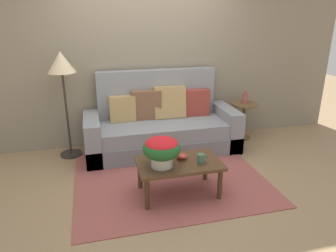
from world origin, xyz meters
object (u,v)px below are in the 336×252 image
(side_table, at_px, (244,114))
(coffee_mug, at_px, (201,159))
(potted_plant, at_px, (162,149))
(snack_bowl, at_px, (182,156))
(floor_lamp, at_px, (62,70))
(table_vase, at_px, (245,98))
(coffee_table, at_px, (179,166))
(couch, at_px, (161,127))

(side_table, relative_size, coffee_mug, 4.69)
(potted_plant, relative_size, snack_bowl, 3.27)
(floor_lamp, xyz_separation_m, snack_bowl, (1.27, -1.32, -0.80))
(floor_lamp, distance_m, table_vase, 2.77)
(coffee_table, relative_size, coffee_mug, 7.24)
(coffee_table, distance_m, coffee_mug, 0.26)
(potted_plant, distance_m, coffee_mug, 0.46)
(couch, relative_size, table_vase, 10.37)
(coffee_mug, xyz_separation_m, snack_bowl, (-0.17, 0.15, -0.02))
(couch, height_order, snack_bowl, couch)
(floor_lamp, distance_m, snack_bowl, 2.00)
(couch, xyz_separation_m, potted_plant, (-0.30, -1.34, 0.25))
(side_table, xyz_separation_m, coffee_mug, (-1.26, -1.45, 0.04))
(coffee_mug, relative_size, table_vase, 0.60)
(side_table, relative_size, snack_bowl, 4.80)
(coffee_table, distance_m, snack_bowl, 0.12)
(potted_plant, height_order, snack_bowl, potted_plant)
(side_table, xyz_separation_m, floor_lamp, (-2.71, 0.01, 0.82))
(potted_plant, bearing_deg, coffee_table, 14.53)
(couch, xyz_separation_m, side_table, (1.39, 0.09, 0.06))
(coffee_table, bearing_deg, coffee_mug, -20.21)
(couch, distance_m, coffee_table, 1.29)
(coffee_mug, xyz_separation_m, table_vase, (1.27, 1.46, 0.23))
(couch, distance_m, side_table, 1.39)
(coffee_table, height_order, side_table, side_table)
(coffee_table, bearing_deg, side_table, 42.62)
(floor_lamp, bearing_deg, side_table, -0.30)
(floor_lamp, xyz_separation_m, potted_plant, (1.02, -1.44, -0.63))
(coffee_table, height_order, floor_lamp, floor_lamp)
(floor_lamp, distance_m, coffee_mug, 2.20)
(floor_lamp, bearing_deg, potted_plant, -54.68)
(floor_lamp, relative_size, potted_plant, 3.65)
(side_table, xyz_separation_m, potted_plant, (-1.69, -1.42, 0.19))
(couch, relative_size, snack_bowl, 17.84)
(side_table, height_order, potted_plant, potted_plant)
(floor_lamp, relative_size, coffee_mug, 11.65)
(coffee_table, relative_size, side_table, 1.55)
(side_table, distance_m, snack_bowl, 1.94)
(potted_plant, distance_m, snack_bowl, 0.33)
(coffee_table, height_order, snack_bowl, snack_bowl)
(couch, bearing_deg, floor_lamp, 175.67)
(floor_lamp, bearing_deg, coffee_table, -48.51)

